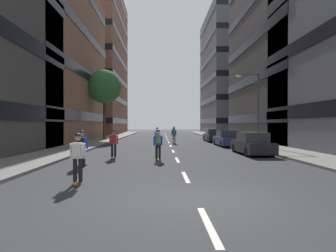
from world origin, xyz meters
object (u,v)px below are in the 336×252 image
Objects in this scene: parked_car_mid at (213,136)px; skater_5 at (174,134)px; skater_4 at (82,146)px; streetlamp_right at (254,101)px; skater_6 at (157,135)px; skater_2 at (114,142)px; skater_1 at (174,132)px; street_tree_near at (104,87)px; skater_3 at (78,155)px; parked_car_near at (252,144)px; skater_0 at (158,143)px; parked_car_far at (227,139)px.

parked_car_mid is 2.47× the size of skater_5.
skater_4 is at bearing -109.28° from skater_5.
streetlamp_right is 3.65× the size of skater_6.
parked_car_mid is 17.77m from skater_2.
skater_2 is at bearing -146.13° from streetlamp_right.
streetlamp_right is at bearing -10.65° from skater_6.
skater_1 is 23.51m from skater_2.
skater_4 is 1.00× the size of skater_6.
skater_5 and skater_6 have the same top height.
street_tree_near reaches higher than skater_2.
skater_1 reaches higher than parked_car_mid.
skater_6 is at bearing -53.16° from street_tree_near.
skater_3 is 3.90m from skater_4.
parked_car_near is 12.73m from skater_3.
skater_0 is at bearing -155.76° from parked_car_near.
skater_2 is at bearing -168.04° from parked_car_near.
parked_car_near is 2.47× the size of skater_4.
parked_car_near is at bearing -78.44° from skater_1.
skater_6 is (-1.77, -2.83, 0.00)m from skater_5.
skater_2 is at bearing -76.63° from street_tree_near.
skater_4 is at bearing -139.08° from streetlamp_right.
skater_2 and skater_4 have the same top height.
skater_1 reaches higher than parked_car_far.
skater_2 and skater_3 have the same top height.
skater_1 is 26.73m from skater_4.
streetlamp_right reaches higher than parked_car_near.
street_tree_near is at bearing 144.55° from parked_car_far.
parked_car_far is at bearing -35.45° from street_tree_near.
parked_car_near is 7.06m from skater_0.
skater_1 and skater_6 have the same top height.
parked_car_far is at bearing 56.76° from skater_0.
skater_3 is (4.34, -25.36, -5.87)m from street_tree_near.
parked_car_mid is at bearing 67.44° from skater_3.
skater_0 is 13.14m from skater_5.
skater_4 is (-10.14, -11.94, 0.32)m from parked_car_far.
skater_6 reaches higher than parked_car_near.
streetlamp_right is 12.54m from skater_0.
streetlamp_right reaches higher than skater_1.
skater_4 is (-1.01, -3.09, 0.00)m from skater_2.
skater_1 is at bearing 87.26° from skater_5.
skater_0 is at bearing -69.96° from street_tree_near.
streetlamp_right is 16.60m from skater_4.
street_tree_near is 11.84m from skater_1.
skater_1 and skater_4 have the same top height.
skater_6 is (-2.30, -13.76, 0.03)m from skater_1.
streetlamp_right is at bearing -29.96° from parked_car_far.
skater_0 reaches higher than parked_car_far.
skater_3 is at bearing -120.28° from parked_car_far.
skater_3 and skater_4 have the same top height.
skater_1 is 1.00× the size of skater_5.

